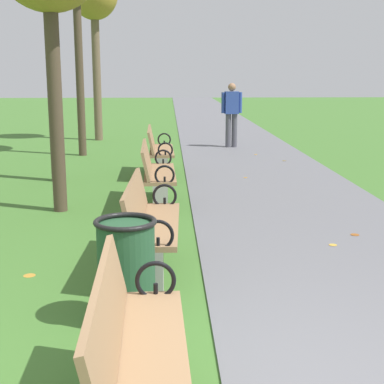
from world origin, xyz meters
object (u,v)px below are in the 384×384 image
object	(u,v)px
park_bench_1	(135,352)
pedestrian_walking	(232,111)
park_bench_2	(150,223)
trash_bin	(126,272)
park_bench_3	(156,173)
park_bench_4	(159,150)

from	to	relation	value
park_bench_1	pedestrian_walking	bearing A→B (deg)	81.28
pedestrian_walking	park_bench_2	bearing A→B (deg)	-101.12
park_bench_1	trash_bin	xyz separation A→B (m)	(-0.15, 1.40, -0.06)
park_bench_1	trash_bin	world-z (taller)	park_bench_1
park_bench_1	trash_bin	distance (m)	1.41
park_bench_2	park_bench_3	distance (m)	2.78
park_bench_2	trash_bin	xyz separation A→B (m)	(-0.15, -1.17, -0.06)
park_bench_4	pedestrian_walking	xyz separation A→B (m)	(1.79, 3.91, 0.44)
park_bench_2	trash_bin	distance (m)	1.19
park_bench_3	trash_bin	bearing A→B (deg)	-92.13
pedestrian_walking	trash_bin	size ratio (longest dim) A/B	1.93
park_bench_1	park_bench_4	world-z (taller)	same
park_bench_2	pedestrian_walking	xyz separation A→B (m)	(1.79, 9.13, 0.44)
park_bench_2	trash_bin	world-z (taller)	park_bench_2
park_bench_2	pedestrian_walking	size ratio (longest dim) A/B	1.00
trash_bin	park_bench_1	bearing A→B (deg)	-83.98
park_bench_2	pedestrian_walking	world-z (taller)	pedestrian_walking
park_bench_2	park_bench_3	world-z (taller)	same
park_bench_1	pedestrian_walking	distance (m)	11.84
park_bench_2	trash_bin	size ratio (longest dim) A/B	1.92
park_bench_3	pedestrian_walking	size ratio (longest dim) A/B	0.99
park_bench_3	park_bench_2	bearing A→B (deg)	-90.00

